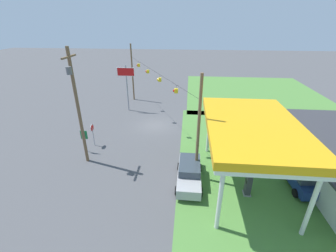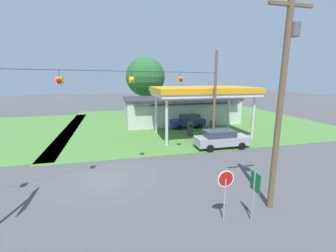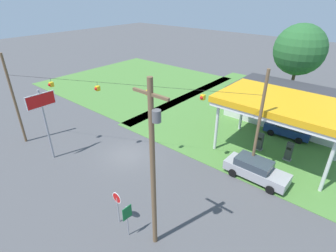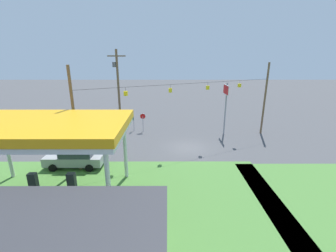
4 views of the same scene
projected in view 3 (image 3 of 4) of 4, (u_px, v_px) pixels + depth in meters
ground_plane at (128, 155)px, 24.72m from camera, size 160.00×160.00×0.00m
grass_verge_station_corner at (318, 128)px, 29.51m from camera, size 36.00×28.00×0.04m
grass_verge_opposite_corner at (134, 81)px, 44.70m from camera, size 24.00×24.00×0.04m
gas_station_canopy at (283, 105)px, 22.50m from camera, size 10.84×6.73×5.57m
gas_station_store at (303, 109)px, 29.77m from camera, size 16.26×8.34×3.69m
fuel_pump_near at (260, 142)px, 25.23m from camera, size 0.71×0.56×1.78m
fuel_pump_far at (289, 152)px, 23.68m from camera, size 0.71×0.56×1.78m
car_at_pumps_front at (256, 169)px, 21.29m from camera, size 5.14×2.16×1.75m
car_at_pumps_rear at (289, 128)px, 27.52m from camera, size 4.62×2.30×1.82m
stop_sign_roadside at (117, 201)px, 16.81m from camera, size 0.80×0.08×2.50m
stop_sign_overhead at (43, 110)px, 22.17m from camera, size 0.22×2.48×6.62m
route_sign at (127, 215)px, 15.90m from camera, size 0.10×0.70×2.40m
utility_pole_main at (153, 164)px, 13.58m from camera, size 2.20×0.44×10.50m
signal_span_gantry at (124, 108)px, 22.45m from camera, size 20.19×10.24×8.99m
tree_behind_station at (300, 50)px, 35.45m from camera, size 6.85×6.85×10.09m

